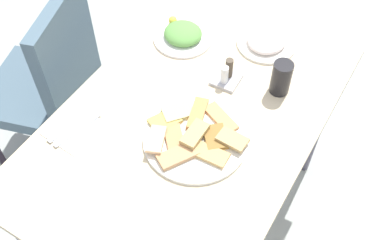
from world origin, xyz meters
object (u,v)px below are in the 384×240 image
(dining_chair, at_px, (51,79))
(soda_can, at_px, (281,78))
(spoon, at_px, (69,125))
(pide_platter, at_px, (194,137))
(condiment_caddy, at_px, (227,75))
(dining_table, at_px, (190,133))
(paper_napkin, at_px, (73,128))
(salad_plate_greens, at_px, (183,34))
(salad_plate_rice, at_px, (267,41))
(fork, at_px, (77,130))

(dining_chair, bearing_deg, soda_can, -76.48)
(dining_chair, height_order, spoon, dining_chair)
(pide_platter, height_order, soda_can, soda_can)
(soda_can, relative_size, condiment_caddy, 1.29)
(dining_table, relative_size, dining_chair, 1.30)
(paper_napkin, bearing_deg, dining_table, -51.41)
(salad_plate_greens, xyz_separation_m, salad_plate_rice, (0.13, -0.28, -0.00))
(soda_can, xyz_separation_m, condiment_caddy, (-0.05, 0.17, -0.03))
(dining_chair, bearing_deg, spoon, -124.57)
(paper_napkin, bearing_deg, soda_can, -45.35)
(fork, bearing_deg, spoon, 103.29)
(salad_plate_greens, xyz_separation_m, fork, (-0.54, 0.06, -0.01))
(dining_table, distance_m, salad_plate_rice, 0.45)
(dining_table, xyz_separation_m, fork, (-0.23, 0.27, 0.09))
(salad_plate_rice, bearing_deg, condiment_caddy, 170.57)
(pide_platter, xyz_separation_m, fork, (-0.16, 0.33, -0.01))
(pide_platter, bearing_deg, condiment_caddy, 6.90)
(salad_plate_greens, distance_m, salad_plate_rice, 0.31)
(salad_plate_greens, xyz_separation_m, spoon, (-0.54, 0.09, -0.01))
(dining_table, height_order, fork, fork)
(dining_table, xyz_separation_m, salad_plate_greens, (0.31, 0.21, 0.11))
(fork, bearing_deg, dining_chair, 71.06)
(salad_plate_greens, relative_size, fork, 1.26)
(pide_platter, xyz_separation_m, paper_napkin, (-0.16, 0.35, -0.01))
(dining_table, distance_m, pide_platter, 0.14)
(pide_platter, distance_m, salad_plate_greens, 0.46)
(dining_table, height_order, soda_can, soda_can)
(pide_platter, bearing_deg, soda_can, -23.60)
(soda_can, xyz_separation_m, fork, (-0.48, 0.47, -0.06))
(dining_chair, bearing_deg, dining_table, -92.94)
(dining_chair, distance_m, spoon, 0.53)
(dining_chair, height_order, fork, dining_chair)
(dining_chair, xyz_separation_m, spoon, (-0.27, -0.39, 0.25))
(spoon, bearing_deg, salad_plate_greens, -1.69)
(dining_chair, relative_size, salad_plate_greens, 4.13)
(pide_platter, bearing_deg, dining_table, 39.87)
(spoon, bearing_deg, fork, -81.76)
(salad_plate_rice, distance_m, fork, 0.75)
(paper_napkin, distance_m, spoon, 0.02)
(dining_table, height_order, spoon, spoon)
(paper_napkin, relative_size, spoon, 0.92)
(pide_platter, xyz_separation_m, soda_can, (0.32, -0.14, 0.05))
(salad_plate_greens, relative_size, condiment_caddy, 2.34)
(spoon, bearing_deg, dining_chair, 63.67)
(salad_plate_rice, xyz_separation_m, paper_napkin, (-0.67, 0.36, -0.02))
(pide_platter, bearing_deg, dining_chair, 82.05)
(dining_chair, bearing_deg, pide_platter, -97.95)
(dining_chair, distance_m, salad_plate_greens, 0.61)
(salad_plate_greens, distance_m, soda_can, 0.42)
(dining_table, bearing_deg, condiment_caddy, -7.39)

